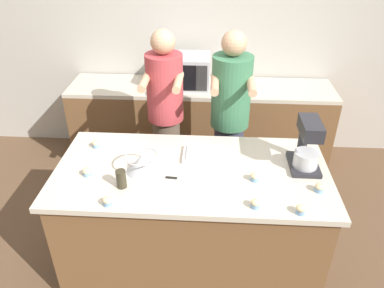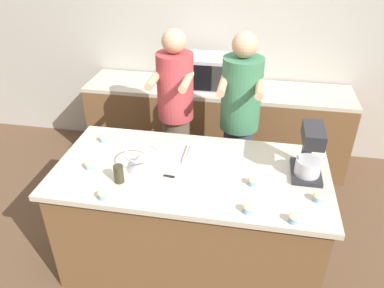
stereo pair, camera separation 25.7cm
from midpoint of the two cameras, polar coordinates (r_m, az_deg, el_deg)
name	(u,v)px [view 2 (the right image)]	position (r m, az deg, el deg)	size (l,w,h in m)	color
ground_plane	(191,259)	(3.24, 2.22, -17.17)	(16.00, 16.00, 0.00)	brown
back_wall	(223,34)	(4.18, 6.55, 16.23)	(10.00, 0.06, 2.70)	#B2ADA3
island_counter	(191,217)	(2.92, 2.40, -11.23)	(1.93, 0.95, 0.91)	brown
back_counter	(216,124)	(4.19, 5.42, 2.97)	(2.80, 0.60, 0.89)	brown
person_left	(176,119)	(3.31, -0.26, 3.81)	(0.33, 0.50, 1.69)	brown
person_right	(239,125)	(3.27, 9.42, 2.86)	(0.35, 0.51, 1.69)	#33384C
stand_mixer	(309,154)	(2.65, 20.12, -1.57)	(0.20, 0.30, 0.37)	#232328
mixing_bowl	(142,160)	(2.62, -4.86, -2.46)	(0.24, 0.24, 0.13)	#BCBCC1
baking_tray	(207,155)	(2.76, 4.91, -1.75)	(0.32, 0.23, 0.04)	silver
microwave_oven	(201,71)	(3.95, 3.34, 10.98)	(0.53, 0.39, 0.33)	#B7B7BC
drinking_glass	(119,174)	(2.50, -8.23, -4.63)	(0.07, 0.07, 0.13)	#332D1E
knife	(177,178)	(2.55, 0.58, -5.25)	(0.22, 0.04, 0.01)	#BCBCC1
cupcake_0	(252,181)	(2.53, 12.09, -5.65)	(0.06, 0.06, 0.06)	#759EC6
cupcake_1	(318,197)	(2.51, 21.45, -7.63)	(0.06, 0.06, 0.06)	#759EC6
cupcake_2	(293,218)	(2.31, 18.33, -10.77)	(0.06, 0.06, 0.06)	#759EC6
cupcake_3	(102,194)	(2.40, -10.57, -7.69)	(0.06, 0.06, 0.06)	#759EC6
cupcake_4	(103,138)	(2.99, -11.04, 0.80)	(0.06, 0.06, 0.06)	#759EC6
cupcake_5	(89,165)	(2.69, -12.85, -3.19)	(0.06, 0.06, 0.06)	#759EC6
cupcake_6	(247,208)	(2.31, 11.66, -9.67)	(0.06, 0.06, 0.06)	#759EC6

